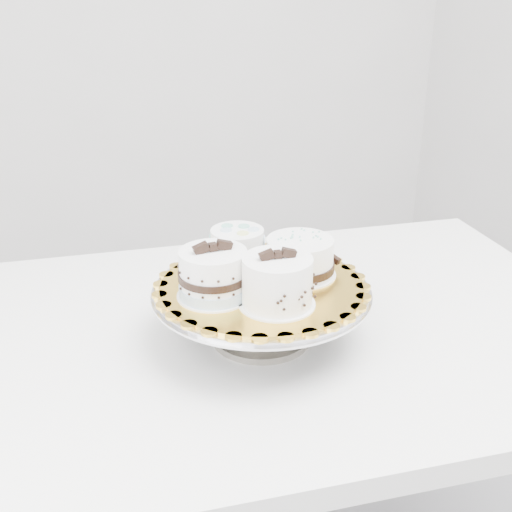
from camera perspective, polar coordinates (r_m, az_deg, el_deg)
name	(u,v)px	position (r m, az deg, el deg)	size (l,w,h in m)	color
table	(275,358)	(1.23, 1.68, -9.01)	(1.36, 1.03, 0.75)	white
cake_stand	(261,304)	(1.11, 0.48, -4.26)	(0.38, 0.38, 0.10)	gray
cake_board	(261,286)	(1.09, 0.49, -2.66)	(0.35, 0.35, 0.01)	gold
cake_swirl	(277,283)	(1.01, 1.90, -2.40)	(0.13, 0.13, 0.10)	white
cake_banded	(213,276)	(1.04, -3.80, -1.75)	(0.12, 0.12, 0.10)	white
cake_dots	(237,247)	(1.15, -1.67, 0.76)	(0.12, 0.12, 0.07)	white
cake_ribbon	(300,258)	(1.12, 3.97, -0.20)	(0.15, 0.15, 0.07)	white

